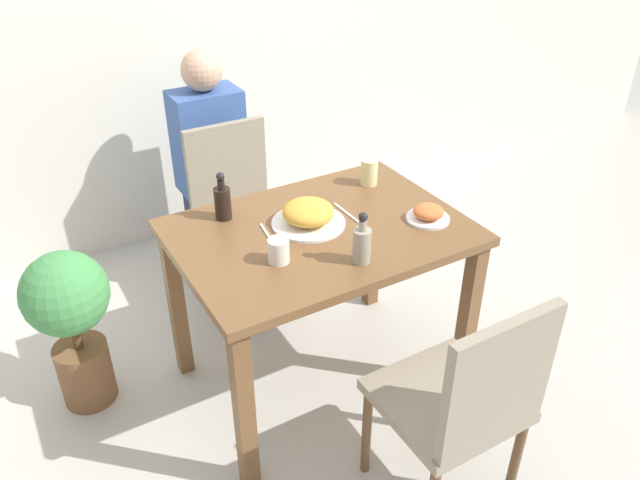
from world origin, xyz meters
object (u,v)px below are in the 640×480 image
object	(u,v)px
chair_near	(465,400)
chair_far	(239,208)
potted_plant_left	(71,315)
juice_glass	(369,172)
person_figure	(211,164)
food_plate	(308,214)
condiment_bottle	(362,243)
sauce_bottle	(223,201)
side_plate	(428,214)
drink_cup	(279,251)

from	to	relation	value
chair_near	chair_far	bearing A→B (deg)	-85.99
chair_far	potted_plant_left	bearing A→B (deg)	-157.80
chair_far	juice_glass	xyz separation A→B (m)	(0.39, -0.51, 0.31)
chair_far	person_figure	bearing A→B (deg)	88.54
person_figure	juice_glass	bearing A→B (deg)	-66.22
food_plate	condiment_bottle	distance (m)	0.32
chair_near	sauce_bottle	xyz separation A→B (m)	(-0.36, 1.02, 0.32)
chair_near	side_plate	bearing A→B (deg)	-116.97
side_plate	food_plate	bearing A→B (deg)	154.12
chair_far	drink_cup	distance (m)	0.92
food_plate	potted_plant_left	world-z (taller)	food_plate
chair_far	sauce_bottle	size ratio (longest dim) A/B	4.59
food_plate	person_figure	distance (m)	1.06
food_plate	condiment_bottle	world-z (taller)	condiment_bottle
chair_far	sauce_bottle	bearing A→B (deg)	-118.08
chair_near	condiment_bottle	world-z (taller)	condiment_bottle
condiment_bottle	potted_plant_left	xyz separation A→B (m)	(-0.90, 0.64, -0.39)
drink_cup	juice_glass	size ratio (longest dim) A/B	0.78
chair_far	juice_glass	bearing A→B (deg)	-52.38
drink_cup	potted_plant_left	bearing A→B (deg)	142.95
juice_glass	person_figure	distance (m)	0.98
food_plate	juice_glass	size ratio (longest dim) A/B	2.51
food_plate	potted_plant_left	bearing A→B (deg)	159.33
food_plate	person_figure	bearing A→B (deg)	89.74
chair_near	potted_plant_left	bearing A→B (deg)	-49.64
sauce_bottle	juice_glass	bearing A→B (deg)	-3.21
juice_glass	person_figure	bearing A→B (deg)	113.78
chair_far	side_plate	bearing A→B (deg)	-64.68
side_plate	drink_cup	size ratio (longest dim) A/B	1.93
chair_far	drink_cup	size ratio (longest dim) A/B	10.20
food_plate	drink_cup	bearing A→B (deg)	-141.26
potted_plant_left	drink_cup	bearing A→B (deg)	-37.05
condiment_bottle	side_plate	bearing A→B (deg)	16.57
juice_glass	condiment_bottle	world-z (taller)	condiment_bottle
drink_cup	condiment_bottle	xyz separation A→B (m)	(0.24, -0.14, 0.03)
food_plate	juice_glass	xyz separation A→B (m)	(0.39, 0.17, 0.01)
condiment_bottle	chair_near	bearing A→B (deg)	-82.37
sauce_bottle	person_figure	world-z (taller)	person_figure
side_plate	condiment_bottle	world-z (taller)	condiment_bottle
condiment_bottle	drink_cup	bearing A→B (deg)	149.56
sauce_bottle	condiment_bottle	world-z (taller)	same
food_plate	side_plate	world-z (taller)	food_plate
chair_far	condiment_bottle	world-z (taller)	condiment_bottle
sauce_bottle	potted_plant_left	world-z (taller)	sauce_bottle
sauce_bottle	drink_cup	bearing A→B (deg)	-82.94
juice_glass	chair_far	bearing A→B (deg)	127.62
drink_cup	potted_plant_left	distance (m)	0.90
side_plate	condiment_bottle	distance (m)	0.40
person_figure	chair_near	bearing A→B (deg)	-87.05
juice_glass	condiment_bottle	xyz separation A→B (m)	(-0.36, -0.48, 0.02)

